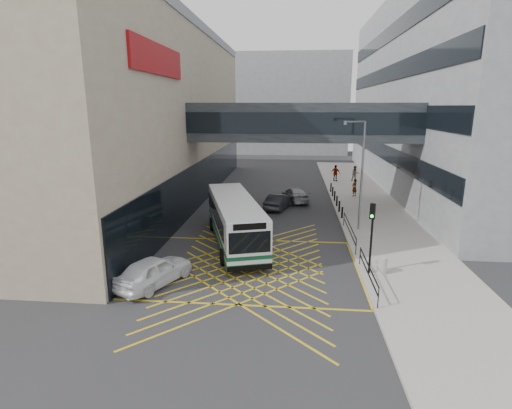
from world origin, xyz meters
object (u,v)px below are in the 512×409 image
(car_dark, at_px, (279,201))
(pedestrian_b, at_px, (355,174))
(car_silver, at_px, (296,194))
(traffic_light, at_px, (372,228))
(car_white, at_px, (154,270))
(bus, at_px, (235,219))
(litter_bin, at_px, (382,265))
(pedestrian_a, at_px, (354,188))
(street_lamp, at_px, (360,169))
(pedestrian_c, at_px, (336,173))

(car_dark, height_order, pedestrian_b, pedestrian_b)
(car_silver, height_order, traffic_light, traffic_light)
(car_white, height_order, car_dark, car_white)
(bus, xyz_separation_m, litter_bin, (8.51, -4.47, -1.01))
(pedestrian_a, distance_m, pedestrian_b, 8.18)
(street_lamp, bearing_deg, litter_bin, -112.72)
(pedestrian_a, height_order, pedestrian_c, pedestrian_c)
(street_lamp, bearing_deg, pedestrian_a, 58.74)
(car_white, xyz_separation_m, street_lamp, (11.45, 9.89, 3.75))
(pedestrian_b, bearing_deg, street_lamp, -102.17)
(bus, relative_size, traffic_light, 2.86)
(car_white, bearing_deg, litter_bin, -144.86)
(car_dark, height_order, pedestrian_c, pedestrian_c)
(pedestrian_a, xyz_separation_m, pedestrian_b, (1.23, 8.09, 0.05))
(car_silver, height_order, litter_bin, car_silver)
(street_lamp, distance_m, pedestrian_c, 19.22)
(car_dark, distance_m, street_lamp, 9.13)
(pedestrian_c, bearing_deg, litter_bin, 114.80)
(pedestrian_a, height_order, pedestrian_b, pedestrian_b)
(car_dark, bearing_deg, bus, 91.18)
(bus, distance_m, litter_bin, 9.67)
(pedestrian_a, bearing_deg, pedestrian_b, -139.84)
(litter_bin, relative_size, pedestrian_c, 0.46)
(car_silver, xyz_separation_m, street_lamp, (4.33, -8.90, 3.81))
(car_white, height_order, pedestrian_c, pedestrian_c)
(bus, relative_size, car_dark, 2.56)
(car_dark, height_order, litter_bin, car_dark)
(car_silver, relative_size, pedestrian_c, 2.40)
(car_silver, height_order, pedestrian_a, pedestrian_a)
(traffic_light, xyz_separation_m, street_lamp, (0.52, 7.85, 1.86))
(pedestrian_b, bearing_deg, pedestrian_c, 178.38)
(car_dark, bearing_deg, litter_bin, 130.27)
(litter_bin, bearing_deg, traffic_light, -170.69)
(car_dark, xyz_separation_m, litter_bin, (5.98, -13.65, -0.07))
(traffic_light, distance_m, street_lamp, 8.09)
(street_lamp, relative_size, pedestrian_b, 4.27)
(pedestrian_a, bearing_deg, car_dark, -6.24)
(street_lamp, height_order, pedestrian_a, street_lamp)
(car_silver, distance_m, traffic_light, 17.29)
(car_dark, height_order, traffic_light, traffic_light)
(traffic_light, bearing_deg, pedestrian_c, 109.70)
(car_white, relative_size, litter_bin, 5.44)
(bus, height_order, street_lamp, street_lamp)
(bus, xyz_separation_m, car_white, (-3.11, -6.62, -0.85))
(street_lamp, distance_m, litter_bin, 8.67)
(car_white, xyz_separation_m, litter_bin, (11.63, 2.15, -0.16))
(street_lamp, height_order, pedestrian_b, street_lamp)
(traffic_light, bearing_deg, car_white, -147.88)
(traffic_light, relative_size, pedestrian_c, 2.03)
(traffic_light, height_order, pedestrian_a, traffic_light)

